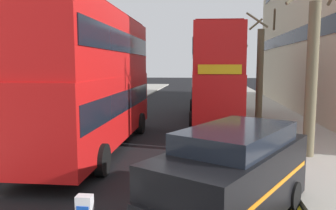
# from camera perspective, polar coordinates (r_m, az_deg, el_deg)

# --- Properties ---
(sidewalk_right) EXTENTS (4.00, 80.00, 0.14)m
(sidewalk_right) POSITION_cam_1_polar(r_m,az_deg,el_deg) (19.84, 19.25, -3.50)
(sidewalk_right) COLOR #ADA89E
(sidewalk_right) RESTS_ON ground
(sidewalk_left) EXTENTS (4.00, 80.00, 0.14)m
(sidewalk_left) POSITION_cam_1_polar(r_m,az_deg,el_deg) (21.17, -17.58, -2.80)
(sidewalk_left) COLOR #ADA89E
(sidewalk_left) RESTS_ON ground
(kerb_line_outer) EXTENTS (0.10, 56.00, 0.01)m
(kerb_line_outer) POSITION_cam_1_polar(r_m,az_deg,el_deg) (17.54, 13.96, -4.85)
(kerb_line_outer) COLOR yellow
(kerb_line_outer) RESTS_ON ground
(kerb_line_inner) EXTENTS (0.10, 56.00, 0.01)m
(kerb_line_inner) POSITION_cam_1_polar(r_m,az_deg,el_deg) (17.52, 13.43, -4.85)
(kerb_line_inner) COLOR yellow
(kerb_line_inner) RESTS_ON ground
(double_decker_bus_away) EXTENTS (2.90, 10.84, 5.64)m
(double_decker_bus_away) POSITION_cam_1_polar(r_m,az_deg,el_deg) (14.04, -12.30, 4.78)
(double_decker_bus_away) COLOR red
(double_decker_bus_away) RESTS_ON ground
(double_decker_bus_oncoming) EXTENTS (3.12, 10.90, 5.64)m
(double_decker_bus_oncoming) POSITION_cam_1_polar(r_m,az_deg,el_deg) (21.00, 7.58, 5.50)
(double_decker_bus_oncoming) COLOR red
(double_decker_bus_oncoming) RESTS_ON ground
(taxi_minivan) EXTENTS (4.00, 5.10, 2.12)m
(taxi_minivan) POSITION_cam_1_polar(r_m,az_deg,el_deg) (7.65, 10.76, -11.75)
(taxi_minivan) COLOR black
(taxi_minivan) RESTS_ON ground
(street_tree_near) EXTENTS (1.54, 1.75, 5.85)m
(street_tree_near) POSITION_cam_1_polar(r_m,az_deg,el_deg) (41.20, 12.39, 5.71)
(street_tree_near) COLOR #6B6047
(street_tree_near) RESTS_ON sidewalk_right
(street_tree_mid) EXTENTS (1.80, 1.79, 6.63)m
(street_tree_mid) POSITION_cam_1_polar(r_m,az_deg,el_deg) (13.20, 23.27, 4.78)
(street_tree_mid) COLOR #6B6047
(street_tree_mid) RESTS_ON sidewalk_right
(street_tree_far) EXTENTS (1.83, 1.66, 6.49)m
(street_tree_far) POSITION_cam_1_polar(r_m,az_deg,el_deg) (20.71, 15.36, 5.44)
(street_tree_far) COLOR #6B6047
(street_tree_far) RESTS_ON sidewalk_right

